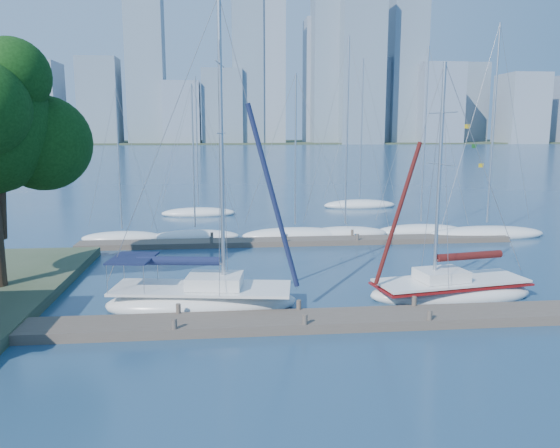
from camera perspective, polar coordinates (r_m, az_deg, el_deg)
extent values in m
plane|color=navy|center=(22.53, 2.28, -10.59)|extent=(700.00, 700.00, 0.00)
cube|color=brown|center=(22.46, 2.28, -10.11)|extent=(26.00, 2.00, 0.40)
cube|color=brown|center=(38.02, 1.93, -1.82)|extent=(30.00, 1.80, 0.36)
cube|color=#38472D|center=(341.00, -5.25, 8.47)|extent=(800.00, 100.00, 1.50)
sphere|color=black|center=(29.03, -23.47, 7.76)|extent=(4.59, 4.59, 4.59)
sphere|color=black|center=(27.72, -26.28, 13.67)|extent=(3.43, 3.43, 3.43)
ellipsoid|color=white|center=(24.73, -8.14, -8.19)|extent=(8.75, 3.91, 1.48)
cube|color=white|center=(24.53, -8.18, -6.65)|extent=(8.10, 3.61, 0.12)
cube|color=white|center=(24.34, -6.82, -5.91)|extent=(2.60, 2.11, 0.54)
cylinder|color=silver|center=(23.38, -6.15, 7.93)|extent=(0.18, 0.18, 12.23)
cylinder|color=silver|center=(24.44, -10.59, -4.03)|extent=(3.97, 0.65, 0.10)
cylinder|color=#101938|center=(24.42, -10.60, -3.80)|extent=(3.70, 0.90, 0.40)
cube|color=#101938|center=(24.92, -15.15, -3.47)|extent=(2.09, 2.58, 0.08)
ellipsoid|color=white|center=(27.16, 17.37, -6.95)|extent=(8.06, 3.84, 1.36)
cube|color=white|center=(26.99, 17.44, -5.66)|extent=(7.47, 3.54, 0.11)
cube|color=white|center=(26.62, 16.49, -5.12)|extent=(2.43, 2.00, 0.50)
cylinder|color=silver|center=(25.65, 16.31, 4.92)|extent=(0.16, 0.16, 9.86)
cylinder|color=silver|center=(27.25, 19.19, -3.35)|extent=(3.63, 0.72, 0.09)
cylinder|color=#41110E|center=(27.23, 19.20, -3.16)|extent=(3.39, 0.94, 0.36)
cube|color=maroon|center=(27.03, 17.42, -5.97)|extent=(7.65, 3.67, 0.09)
ellipsoid|color=white|center=(40.80, -16.12, -1.41)|extent=(6.08, 4.19, 0.97)
cylinder|color=silver|center=(40.12, -16.50, 6.42)|extent=(0.11, 0.11, 9.74)
ellipsoid|color=white|center=(40.11, -8.83, -1.32)|extent=(6.55, 2.63, 1.00)
cylinder|color=silver|center=(39.42, -9.05, 6.93)|extent=(0.11, 0.11, 10.08)
ellipsoid|color=white|center=(40.08, 1.59, -1.18)|extent=(8.09, 5.01, 1.14)
cylinder|color=silver|center=(39.37, 1.63, 7.70)|extent=(0.12, 0.12, 10.72)
ellipsoid|color=white|center=(40.89, 6.81, -1.03)|extent=(6.74, 4.56, 1.10)
cylinder|color=silver|center=(40.17, 7.03, 9.50)|extent=(0.12, 0.12, 13.36)
ellipsoid|color=white|center=(43.04, 14.47, -0.74)|extent=(7.15, 4.63, 1.08)
cylinder|color=silver|center=(42.35, 14.89, 8.90)|extent=(0.12, 0.12, 12.84)
ellipsoid|color=white|center=(43.14, 20.76, -1.01)|extent=(9.11, 5.33, 1.23)
cylinder|color=silver|center=(42.46, 21.41, 9.55)|extent=(0.13, 0.13, 14.06)
ellipsoid|color=white|center=(51.27, -8.49, 1.13)|extent=(6.89, 2.33, 1.07)
cylinder|color=silver|center=(50.71, -8.68, 8.47)|extent=(0.12, 0.12, 11.56)
ellipsoid|color=white|center=(56.54, 8.32, 1.96)|extent=(7.44, 2.49, 1.17)
cylinder|color=silver|center=(56.02, 8.51, 9.78)|extent=(0.13, 0.13, 13.70)
cube|color=gray|center=(349.70, -25.79, 11.01)|extent=(14.68, 14.18, 41.79)
cube|color=gray|center=(319.25, -23.26, 11.47)|extent=(14.74, 23.42, 42.65)
cube|color=slate|center=(315.91, -18.30, 12.07)|extent=(20.70, 17.63, 45.68)
cube|color=gray|center=(333.58, -13.66, 11.79)|extent=(13.41, 17.61, 41.65)
cube|color=gray|center=(306.81, -10.18, 11.33)|extent=(19.39, 19.81, 33.36)
cube|color=slate|center=(307.83, -6.05, 12.06)|extent=(21.92, 16.86, 40.27)
cube|color=gray|center=(312.97, -1.25, 15.70)|extent=(18.06, 14.99, 79.77)
cube|color=gray|center=(331.30, 3.99, 14.56)|extent=(15.93, 17.46, 70.63)
cube|color=slate|center=(310.24, 8.46, 15.96)|extent=(23.12, 18.95, 83.06)
cube|color=gray|center=(329.81, 11.21, 12.42)|extent=(13.79, 17.11, 47.59)
cube|color=gray|center=(323.42, 16.21, 11.95)|extent=(23.66, 18.80, 43.95)
cube|color=slate|center=(363.23, 19.13, 11.82)|extent=(17.87, 17.52, 47.60)
cube|color=gray|center=(343.43, 23.88, 10.93)|extent=(22.06, 23.94, 38.79)
cube|color=slate|center=(317.84, -13.97, 18.78)|extent=(19.49, 18.00, 117.66)
cube|color=slate|center=(314.39, -3.44, 18.02)|extent=(16.59, 18.00, 105.46)
cube|color=slate|center=(320.07, 5.08, 18.64)|extent=(17.73, 18.00, 114.17)
cube|color=slate|center=(329.68, 13.07, 16.16)|extent=(19.56, 18.00, 91.22)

